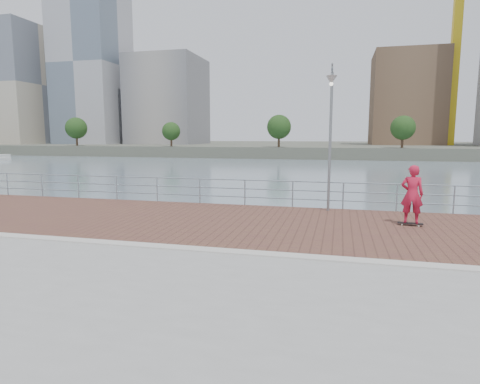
# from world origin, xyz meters

# --- Properties ---
(water) EXTENTS (400.00, 400.00, 0.00)m
(water) POSITION_xyz_m (0.00, 0.00, -2.00)
(water) COLOR slate
(water) RESTS_ON ground
(brick_lane) EXTENTS (40.00, 6.80, 0.02)m
(brick_lane) POSITION_xyz_m (0.00, 3.60, 0.01)
(brick_lane) COLOR brown
(brick_lane) RESTS_ON seawall
(curb) EXTENTS (40.00, 0.40, 0.06)m
(curb) POSITION_xyz_m (0.00, 0.00, 0.03)
(curb) COLOR #B7B5AD
(curb) RESTS_ON seawall
(far_shore) EXTENTS (320.00, 95.00, 2.50)m
(far_shore) POSITION_xyz_m (0.00, 122.50, -0.75)
(far_shore) COLOR #4C5142
(far_shore) RESTS_ON ground
(guardrail) EXTENTS (39.06, 0.06, 1.13)m
(guardrail) POSITION_xyz_m (0.00, 7.00, 0.69)
(guardrail) COLOR #8C9EA8
(guardrail) RESTS_ON brick_lane
(street_lamp) EXTENTS (0.39, 1.15, 5.41)m
(street_lamp) POSITION_xyz_m (2.51, 6.10, 3.84)
(street_lamp) COLOR gray
(street_lamp) RESTS_ON brick_lane
(skateboard) EXTENTS (0.82, 0.31, 0.09)m
(skateboard) POSITION_xyz_m (5.25, 4.42, 0.09)
(skateboard) COLOR black
(skateboard) RESTS_ON brick_lane
(skateboarder) EXTENTS (0.76, 0.55, 1.94)m
(skateboarder) POSITION_xyz_m (5.25, 4.42, 1.07)
(skateboarder) COLOR red
(skateboarder) RESTS_ON skateboard
(tower_crane) EXTENTS (47.00, 2.00, 50.70)m
(tower_crane) POSITION_xyz_m (27.36, 104.00, 33.50)
(tower_crane) COLOR gold
(tower_crane) RESTS_ON far_shore
(skyline) EXTENTS (233.00, 41.00, 61.61)m
(skyline) POSITION_xyz_m (28.22, 103.78, 23.76)
(skyline) COLOR #ADA38E
(skyline) RESTS_ON far_shore
(shoreline_trees) EXTENTS (169.80, 5.20, 6.93)m
(shoreline_trees) POSITION_xyz_m (16.60, 77.00, 4.57)
(shoreline_trees) COLOR #473323
(shoreline_trees) RESTS_ON far_shore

